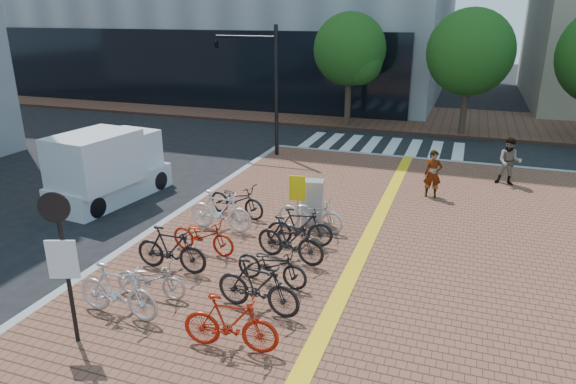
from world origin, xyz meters
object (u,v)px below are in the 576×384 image
at_px(bike_3, 203,235).
at_px(bike_4, 220,211).
at_px(pedestrian_b, 509,162).
at_px(bike_1, 151,279).
at_px(bike_8, 272,265).
at_px(notice_sign, 62,251).
at_px(traffic_light_pole, 248,66).
at_px(bike_5, 237,200).
at_px(bike_9, 290,240).
at_px(bike_10, 300,228).
at_px(box_truck, 107,167).
at_px(yellow_sign, 298,193).
at_px(bike_11, 311,213).
at_px(utility_box, 313,202).
at_px(bike_7, 258,286).
at_px(bike_0, 117,291).
at_px(bike_2, 171,249).
at_px(bike_6, 230,323).
at_px(pedestrian_a, 433,174).

height_order(bike_3, bike_4, bike_4).
bearing_deg(pedestrian_b, bike_1, -119.58).
height_order(bike_4, bike_8, bike_4).
distance_m(notice_sign, traffic_light_pole, 14.27).
height_order(bike_5, bike_9, bike_9).
relative_size(bike_4, bike_10, 1.09).
distance_m(bike_8, box_truck, 8.28).
height_order(bike_1, yellow_sign, yellow_sign).
height_order(bike_1, notice_sign, notice_sign).
distance_m(bike_11, utility_box, 0.55).
distance_m(bike_7, notice_sign, 3.79).
distance_m(bike_4, pedestrian_b, 10.67).
xyz_separation_m(bike_3, notice_sign, (-0.45, -4.23, 1.43)).
height_order(notice_sign, traffic_light_pole, traffic_light_pole).
height_order(bike_9, bike_11, bike_9).
relative_size(bike_0, bike_4, 0.99).
bearing_deg(pedestrian_b, bike_2, -123.56).
bearing_deg(bike_10, bike_5, 48.47).
bearing_deg(notice_sign, pedestrian_b, 57.66).
distance_m(bike_0, bike_7, 2.84).
bearing_deg(bike_3, bike_6, -141.47).
xyz_separation_m(bike_11, yellow_sign, (-0.32, -0.21, 0.63)).
height_order(bike_4, bike_10, bike_4).
relative_size(bike_11, notice_sign, 0.65).
relative_size(bike_7, bike_8, 1.07).
xyz_separation_m(bike_0, notice_sign, (-0.23, -1.02, 1.33)).
bearing_deg(utility_box, bike_1, -112.40).
bearing_deg(bike_5, yellow_sign, -92.16).
bearing_deg(bike_2, traffic_light_pole, 13.20).
relative_size(bike_7, notice_sign, 0.63).
height_order(bike_5, bike_11, same).
distance_m(bike_1, bike_5, 4.94).
xyz_separation_m(bike_6, notice_sign, (-2.87, -0.78, 1.35)).
relative_size(bike_3, bike_4, 0.93).
xyz_separation_m(bike_1, bike_7, (2.42, 0.24, 0.15)).
height_order(bike_5, yellow_sign, yellow_sign).
xyz_separation_m(pedestrian_a, utility_box, (-3.11, -3.52, -0.14)).
bearing_deg(bike_3, yellow_sign, -38.35).
height_order(bike_6, utility_box, utility_box).
bearing_deg(bike_7, bike_4, 42.68).
bearing_deg(bike_5, bike_2, -168.43).
bearing_deg(utility_box, pedestrian_a, 48.49).
xyz_separation_m(bike_11, pedestrian_a, (3.02, 4.04, 0.29)).
bearing_deg(box_truck, traffic_light_pole, 72.01).
relative_size(bike_5, yellow_sign, 1.18).
relative_size(bike_2, bike_9, 0.98).
bearing_deg(bike_10, yellow_sign, 10.07).
xyz_separation_m(bike_10, bike_11, (-0.04, 1.11, -0.02)).
bearing_deg(bike_4, bike_2, -179.49).
bearing_deg(bike_5, bike_1, -165.89).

